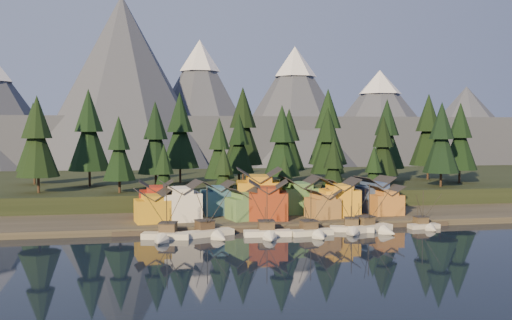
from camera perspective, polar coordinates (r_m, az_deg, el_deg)
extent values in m
plane|color=black|center=(119.44, 5.00, -8.29)|extent=(500.00, 500.00, 0.00)
cube|color=#312E24|center=(157.67, 1.12, -5.23)|extent=(400.00, 50.00, 1.50)
cube|color=black|center=(206.27, -1.66, -2.63)|extent=(420.00, 100.00, 6.00)
cube|color=#494034|center=(135.05, 3.13, -6.74)|extent=(80.00, 4.00, 1.00)
cube|color=#4D5263|center=(354.34, -5.37, 1.68)|extent=(560.00, 160.00, 30.00)
cone|color=#4D5263|center=(293.97, -13.19, 7.19)|extent=(100.00, 100.00, 90.00)
cone|color=#4D5263|center=(312.21, -5.62, 5.35)|extent=(80.00, 80.00, 72.00)
cone|color=white|center=(314.50, -5.65, 10.34)|extent=(22.40, 22.40, 17.28)
cone|color=#4D5263|center=(308.61, 3.90, 5.01)|extent=(84.00, 84.00, 68.00)
cone|color=white|center=(310.56, 3.92, 9.78)|extent=(23.52, 23.52, 16.32)
cone|color=#4D5263|center=(341.16, 12.23, 3.93)|extent=(92.00, 92.00, 58.00)
cone|color=white|center=(342.23, 12.27, 7.62)|extent=(25.76, 25.76, 13.92)
cone|color=#4D5263|center=(375.26, 20.24, 3.11)|extent=(88.00, 88.00, 50.00)
cube|color=beige|center=(125.29, -8.97, -7.60)|extent=(10.84, 5.77, 1.75)
cone|color=beige|center=(119.86, -9.59, -8.10)|extent=(4.07, 4.24, 3.29)
cube|color=black|center=(125.41, -8.97, -7.90)|extent=(11.10, 5.89, 0.38)
cube|color=brown|center=(126.81, -8.79, -6.69)|extent=(4.22, 4.06, 1.97)
cube|color=#2C2A2A|center=(126.62, -8.79, -6.20)|extent=(4.48, 4.33, 0.22)
cylinder|color=black|center=(124.97, -8.93, -4.96)|extent=(0.20, 0.20, 9.86)
cylinder|color=black|center=(128.62, -8.58, -5.86)|extent=(0.15, 0.15, 4.82)
cube|color=beige|center=(127.51, -4.76, -7.39)|extent=(11.72, 6.96, 1.75)
cone|color=beige|center=(122.06, -3.48, -7.86)|extent=(4.41, 4.75, 3.28)
cube|color=black|center=(127.63, -4.76, -7.68)|extent=(12.00, 7.11, 0.38)
cube|color=#423223|center=(129.05, -5.16, -6.50)|extent=(4.42, 4.29, 1.97)
cube|color=#2C2A2A|center=(128.87, -5.17, -6.02)|extent=(4.70, 4.57, 0.22)
cylinder|color=black|center=(127.21, -4.91, -4.79)|extent=(0.20, 0.20, 9.85)
cylinder|color=black|center=(130.89, -5.61, -5.69)|extent=(0.15, 0.15, 4.82)
cube|color=white|center=(126.86, 1.15, -7.44)|extent=(10.63, 3.98, 1.71)
cone|color=white|center=(121.29, 1.49, -7.93)|extent=(3.46, 3.79, 3.21)
cube|color=black|center=(126.98, 1.15, -7.72)|extent=(10.88, 4.05, 0.37)
cube|color=brown|center=(128.43, 1.04, -6.56)|extent=(3.65, 3.45, 1.92)
cube|color=#2C2A2A|center=(128.26, 1.04, -6.09)|extent=(3.88, 3.68, 0.21)
cylinder|color=black|center=(126.58, 1.11, -4.89)|extent=(0.19, 0.19, 9.62)
cylinder|color=black|center=(130.31, 0.92, -5.75)|extent=(0.15, 0.15, 4.70)
cube|color=silver|center=(128.48, 5.60, -7.32)|extent=(9.74, 4.25, 1.66)
cone|color=silver|center=(123.82, 6.55, -7.72)|extent=(3.49, 3.58, 3.11)
cube|color=black|center=(128.60, 5.60, -7.59)|extent=(9.98, 4.33, 0.36)
cube|color=#4E3D29|center=(129.77, 5.31, -6.49)|extent=(3.68, 3.50, 1.87)
cube|color=#2C2A2A|center=(129.60, 5.31, -6.04)|extent=(3.91, 3.73, 0.21)
cylinder|color=black|center=(128.14, 5.51, -4.88)|extent=(0.19, 0.19, 9.34)
cylinder|color=black|center=(131.32, 4.98, -5.74)|extent=(0.15, 0.15, 4.57)
cube|color=silver|center=(134.29, 9.56, -6.90)|extent=(10.44, 5.75, 1.57)
cone|color=silver|center=(128.88, 9.69, -7.33)|extent=(3.82, 4.13, 2.95)
cube|color=black|center=(134.39, 9.55, -7.15)|extent=(10.69, 5.86, 0.34)
cube|color=brown|center=(135.84, 9.52, -6.14)|extent=(3.87, 3.74, 1.77)
cube|color=#2C2A2A|center=(135.68, 9.52, -5.73)|extent=(4.12, 3.99, 0.20)
cylinder|color=black|center=(134.10, 9.56, -4.69)|extent=(0.18, 0.18, 8.85)
cylinder|color=black|center=(137.68, 9.48, -5.43)|extent=(0.14, 0.14, 4.33)
cube|color=silver|center=(135.99, 11.42, -6.78)|extent=(11.27, 6.86, 1.72)
cone|color=silver|center=(131.75, 13.18, -7.12)|extent=(4.33, 4.60, 3.23)
cube|color=black|center=(136.10, 11.42, -7.05)|extent=(11.54, 7.01, 0.38)
cube|color=brown|center=(137.16, 10.87, -5.99)|extent=(4.37, 4.24, 1.94)
cube|color=#2C2A2A|center=(136.99, 10.87, -5.54)|extent=(4.65, 4.52, 0.22)
cylinder|color=black|center=(135.62, 11.26, -4.39)|extent=(0.19, 0.19, 9.70)
cylinder|color=black|center=(138.58, 10.25, -5.26)|extent=(0.15, 0.15, 4.74)
cube|color=beige|center=(142.29, 16.43, -6.44)|extent=(7.54, 3.16, 1.42)
cone|color=beige|center=(138.88, 17.29, -6.68)|extent=(2.83, 2.69, 2.67)
cube|color=black|center=(142.38, 16.42, -6.65)|extent=(7.72, 3.21, 0.31)
cube|color=brown|center=(143.22, 16.16, -5.81)|extent=(3.02, 2.85, 1.60)
cube|color=#2C2A2A|center=(143.09, 16.16, -5.46)|extent=(3.21, 3.04, 0.18)
cylinder|color=black|center=(141.99, 16.36, -4.55)|extent=(0.16, 0.16, 8.00)
cylinder|color=black|center=(144.34, 15.86, -5.24)|extent=(0.12, 0.12, 3.91)
cube|color=gold|center=(137.90, -10.32, -5.02)|extent=(8.85, 8.03, 5.42)
cube|color=gold|center=(137.49, -10.34, -3.68)|extent=(5.33, 7.35, 1.11)
cube|color=white|center=(139.61, -7.57, -4.64)|extent=(10.12, 9.21, 6.70)
cube|color=white|center=(139.13, -7.58, -3.01)|extent=(5.96, 8.59, 1.30)
cube|color=#588548|center=(140.11, -1.08, -4.87)|extent=(9.53, 9.15, 5.29)
cube|color=#588548|center=(139.70, -1.09, -3.58)|extent=(6.04, 8.12, 1.12)
cube|color=maroon|center=(140.55, 1.21, -4.57)|extent=(10.67, 9.77, 6.62)
cube|color=maroon|center=(140.08, 1.21, -2.97)|extent=(6.48, 8.88, 1.32)
cube|color=#AA783C|center=(143.53, 6.67, -4.77)|extent=(8.05, 8.05, 4.95)
cube|color=#AA783C|center=(143.16, 6.67, -3.60)|extent=(4.96, 7.36, 0.97)
cube|color=#F2A622|center=(146.83, 8.32, -4.25)|extent=(9.30, 7.88, 6.75)
cube|color=#F2A622|center=(146.38, 8.33, -2.70)|extent=(5.18, 7.65, 1.29)
cube|color=#BE7630|center=(151.66, 12.84, -4.36)|extent=(7.86, 6.96, 5.18)
cube|color=#BE7630|center=(151.29, 12.86, -3.19)|extent=(4.46, 6.66, 1.06)
cube|color=#9E2618|center=(146.65, -9.95, -4.32)|extent=(8.48, 7.55, 6.53)
cube|color=#9E2618|center=(146.21, -9.97, -2.83)|extent=(4.70, 7.36, 1.18)
cube|color=#35617E|center=(148.42, -3.87, -4.25)|extent=(8.54, 8.13, 6.22)
cube|color=#35617E|center=(148.00, -3.88, -2.85)|extent=(5.11, 7.53, 1.08)
cube|color=orange|center=(148.82, 0.27, -3.79)|extent=(12.31, 10.83, 8.46)
cube|color=orange|center=(148.30, 0.27, -1.87)|extent=(7.25, 10.05, 1.59)
cube|color=#4A7C43|center=(150.80, 4.37, -4.03)|extent=(9.71, 8.05, 6.76)
cube|color=#4A7C43|center=(150.35, 4.38, -2.51)|extent=(5.40, 7.82, 1.35)
cube|color=silver|center=(153.73, 8.54, -4.01)|extent=(8.75, 7.94, 6.29)
cube|color=silver|center=(153.32, 8.55, -2.64)|extent=(5.11, 7.45, 1.14)
cube|color=#34497C|center=(156.69, 11.76, -3.82)|extent=(9.46, 9.03, 6.77)
cube|color=#34497C|center=(156.27, 11.78, -2.38)|extent=(5.73, 8.28, 1.17)
cylinder|color=#332319|center=(168.38, -20.92, -2.29)|extent=(0.70, 0.70, 4.73)
cone|color=black|center=(167.77, -20.99, 1.20)|extent=(11.57, 11.57, 16.30)
cone|color=black|center=(167.74, -21.04, 4.07)|extent=(7.89, 7.89, 11.83)
cylinder|color=#332319|center=(182.43, -16.30, -1.73)|extent=(0.70, 0.70, 5.26)
cone|color=black|center=(181.86, -16.35, 1.85)|extent=(12.87, 12.87, 18.13)
cone|color=black|center=(181.92, -16.40, 4.80)|extent=(8.77, 8.77, 13.16)
cylinder|color=#332319|center=(161.85, -13.49, -2.56)|extent=(0.70, 0.70, 3.74)
cone|color=black|center=(161.27, -13.53, 0.31)|extent=(9.15, 9.15, 12.89)
cone|color=black|center=(161.10, -13.56, 2.68)|extent=(6.24, 6.24, 9.36)
cylinder|color=#332319|center=(173.53, -9.98, -2.01)|extent=(0.70, 0.70, 4.56)
cone|color=black|center=(172.94, -10.01, 1.25)|extent=(11.15, 11.15, 15.71)
cone|color=black|center=(172.88, -10.04, 3.94)|extent=(7.60, 7.60, 11.40)
cylinder|color=#332319|center=(188.67, -7.59, -1.48)|extent=(0.70, 0.70, 5.22)
cone|color=black|center=(188.12, -7.61, 1.95)|extent=(12.76, 12.76, 17.98)
cone|color=black|center=(188.17, -7.63, 4.78)|extent=(8.70, 8.70, 13.05)
cylinder|color=#332319|center=(164.74, -3.67, -2.39)|extent=(0.70, 0.70, 3.69)
cone|color=black|center=(164.17, -3.68, 0.39)|extent=(9.03, 9.03, 12.73)
cone|color=black|center=(163.99, -3.69, 2.69)|extent=(6.16, 6.16, 9.24)
cylinder|color=#332319|center=(180.60, -1.71, -1.86)|extent=(0.70, 0.70, 3.99)
cone|color=black|center=(180.06, -1.72, 0.88)|extent=(9.74, 9.74, 13.73)
cone|color=black|center=(179.93, -1.72, 3.14)|extent=(6.64, 6.64, 9.96)
cylinder|color=#332319|center=(165.83, 2.60, -2.24)|extent=(0.70, 0.70, 4.33)
cone|color=black|center=(165.22, 2.61, 1.00)|extent=(10.59, 10.59, 14.93)
cone|color=black|center=(165.12, 2.62, 3.68)|extent=(7.22, 7.22, 10.83)
cylinder|color=#332319|center=(190.93, 3.32, -1.55)|extent=(0.70, 0.70, 4.31)
cone|color=black|center=(190.41, 3.33, 1.25)|extent=(10.53, 10.53, 14.83)
cone|color=black|center=(190.32, 3.33, 3.56)|extent=(7.18, 7.18, 10.77)
cylinder|color=#332319|center=(176.77, 7.15, -1.94)|extent=(0.70, 0.70, 4.29)
cone|color=black|center=(176.21, 7.17, 1.08)|extent=(10.49, 10.49, 14.78)
cone|color=black|center=(176.11, 7.19, 3.56)|extent=(7.15, 7.15, 10.73)
cylinder|color=#332319|center=(202.88, 7.17, -1.11)|extent=(0.70, 0.70, 5.60)
cone|color=black|center=(202.37, 7.20, 2.32)|extent=(13.70, 13.70, 19.31)
cone|color=black|center=(202.49, 7.22, 5.14)|extent=(9.34, 9.34, 14.01)
cylinder|color=#332319|center=(177.66, 12.57, -2.04)|extent=(0.70, 0.70, 3.83)
cone|color=black|center=(177.12, 12.60, 0.64)|extent=(9.36, 9.36, 13.19)
cone|color=black|center=(176.97, 12.62, 2.84)|extent=(6.38, 6.38, 9.57)
cylinder|color=#332319|center=(195.41, 12.90, -1.43)|extent=(0.70, 0.70, 4.86)
cone|color=black|center=(194.88, 12.93, 1.66)|extent=(11.88, 11.88, 16.74)
cone|color=black|center=(194.87, 12.96, 4.20)|extent=(8.10, 8.10, 12.15)
cylinder|color=#332319|center=(183.63, 17.99, -1.84)|extent=(0.70, 0.70, 4.56)
cone|color=black|center=(183.08, 18.04, 1.25)|extent=(11.15, 11.15, 15.71)
cone|color=black|center=(183.02, 18.09, 3.79)|extent=(7.60, 7.60, 11.40)
cylinder|color=#332319|center=(208.49, 16.79, -1.15)|extent=(0.70, 0.70, 5.28)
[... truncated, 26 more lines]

